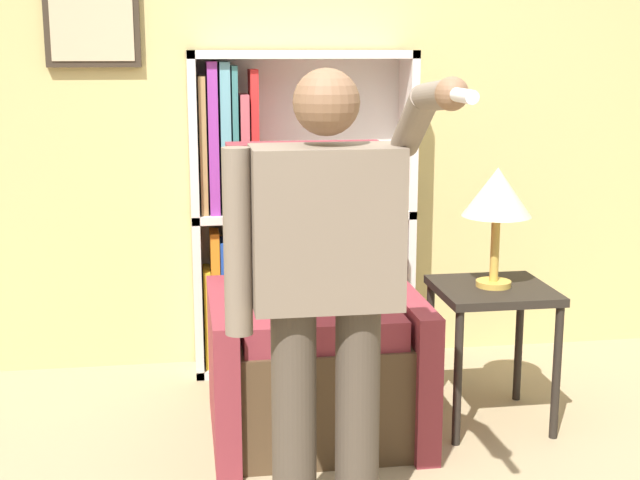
{
  "coord_description": "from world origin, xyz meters",
  "views": [
    {
      "loc": [
        -0.74,
        -2.55,
        1.63
      ],
      "look_at": [
        -0.26,
        0.61,
        0.94
      ],
      "focal_mm": 50.0,
      "sensor_mm": 36.0,
      "label": 1
    }
  ],
  "objects_px": {
    "armchair": "(313,342)",
    "person_standing": "(326,278)",
    "bookcase": "(273,215)",
    "table_lamp": "(497,196)",
    "side_table": "(492,308)"
  },
  "relations": [
    {
      "from": "armchair",
      "to": "person_standing",
      "type": "height_order",
      "value": "person_standing"
    },
    {
      "from": "side_table",
      "to": "armchair",
      "type": "bearing_deg",
      "value": 175.49
    },
    {
      "from": "side_table",
      "to": "person_standing",
      "type": "bearing_deg",
      "value": -136.24
    },
    {
      "from": "bookcase",
      "to": "table_lamp",
      "type": "height_order",
      "value": "bookcase"
    },
    {
      "from": "person_standing",
      "to": "table_lamp",
      "type": "bearing_deg",
      "value": 43.76
    },
    {
      "from": "table_lamp",
      "to": "bookcase",
      "type": "bearing_deg",
      "value": 136.03
    },
    {
      "from": "bookcase",
      "to": "person_standing",
      "type": "height_order",
      "value": "bookcase"
    },
    {
      "from": "side_table",
      "to": "table_lamp",
      "type": "height_order",
      "value": "table_lamp"
    },
    {
      "from": "armchair",
      "to": "side_table",
      "type": "distance_m",
      "value": 0.8
    },
    {
      "from": "armchair",
      "to": "bookcase",
      "type": "bearing_deg",
      "value": 96.7
    },
    {
      "from": "person_standing",
      "to": "side_table",
      "type": "bearing_deg",
      "value": 43.76
    },
    {
      "from": "person_standing",
      "to": "side_table",
      "type": "xyz_separation_m",
      "value": [
        0.87,
        0.83,
        -0.39
      ]
    },
    {
      "from": "bookcase",
      "to": "armchair",
      "type": "bearing_deg",
      "value": -83.3
    },
    {
      "from": "bookcase",
      "to": "table_lamp",
      "type": "distance_m",
      "value": 1.23
    },
    {
      "from": "armchair",
      "to": "side_table",
      "type": "xyz_separation_m",
      "value": [
        0.78,
        -0.06,
        0.14
      ]
    }
  ]
}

